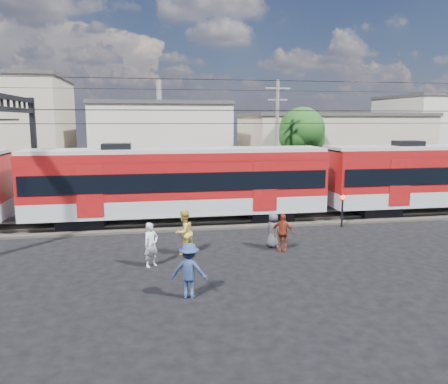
{
  "coord_description": "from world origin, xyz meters",
  "views": [
    {
      "loc": [
        -3.31,
        -15.59,
        5.71
      ],
      "look_at": [
        0.34,
        5.0,
        2.23
      ],
      "focal_mm": 35.0,
      "sensor_mm": 36.0,
      "label": 1
    }
  ],
  "objects_px": {
    "commuter_train": "(182,181)",
    "pedestrian_a": "(151,245)",
    "pedestrian_c": "(189,270)",
    "crossing_signal": "(342,204)"
  },
  "relations": [
    {
      "from": "commuter_train",
      "to": "pedestrian_a",
      "type": "xyz_separation_m",
      "value": [
        -1.8,
        -6.87,
        -1.52
      ]
    },
    {
      "from": "pedestrian_a",
      "to": "pedestrian_c",
      "type": "height_order",
      "value": "pedestrian_c"
    },
    {
      "from": "pedestrian_a",
      "to": "crossing_signal",
      "type": "height_order",
      "value": "crossing_signal"
    },
    {
      "from": "commuter_train",
      "to": "crossing_signal",
      "type": "height_order",
      "value": "commuter_train"
    },
    {
      "from": "crossing_signal",
      "to": "commuter_train",
      "type": "bearing_deg",
      "value": 164.94
    },
    {
      "from": "pedestrian_a",
      "to": "crossing_signal",
      "type": "relative_size",
      "value": 0.98
    },
    {
      "from": "commuter_train",
      "to": "pedestrian_c",
      "type": "height_order",
      "value": "commuter_train"
    },
    {
      "from": "pedestrian_c",
      "to": "crossing_signal",
      "type": "relative_size",
      "value": 1.02
    },
    {
      "from": "commuter_train",
      "to": "pedestrian_c",
      "type": "xyz_separation_m",
      "value": [
        -0.62,
        -10.18,
        -1.49
      ]
    },
    {
      "from": "pedestrian_a",
      "to": "commuter_train",
      "type": "bearing_deg",
      "value": 39.11
    }
  ]
}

